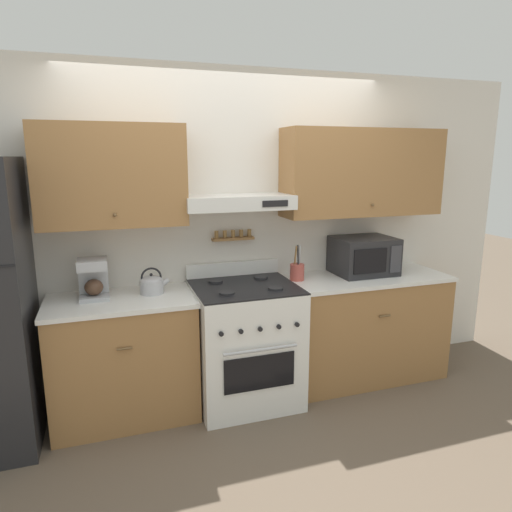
{
  "coord_description": "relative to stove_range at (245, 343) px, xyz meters",
  "views": [
    {
      "loc": [
        -0.96,
        -2.9,
        1.88
      ],
      "look_at": [
        0.09,
        0.25,
        1.15
      ],
      "focal_mm": 32.0,
      "sensor_mm": 36.0,
      "label": 1
    }
  ],
  "objects": [
    {
      "name": "wall_back",
      "position": [
        0.08,
        0.32,
        0.97
      ],
      "size": [
        5.2,
        0.46,
        2.55
      ],
      "color": "silver",
      "rests_on": "ground_plane"
    },
    {
      "name": "utensil_crock",
      "position": [
        0.48,
        0.12,
        0.5
      ],
      "size": [
        0.11,
        0.11,
        0.29
      ],
      "color": "#B24C42",
      "rests_on": "counter_right"
    },
    {
      "name": "stove_range",
      "position": [
        0.0,
        0.0,
        0.0
      ],
      "size": [
        0.77,
        0.73,
        1.04
      ],
      "color": "white",
      "rests_on": "ground_plane"
    },
    {
      "name": "microwave",
      "position": [
        1.1,
        0.14,
        0.59
      ],
      "size": [
        0.5,
        0.4,
        0.31
      ],
      "color": "#232326",
      "rests_on": "counter_right"
    },
    {
      "name": "counter_right",
      "position": [
        1.08,
        0.06,
        -0.02
      ],
      "size": [
        1.38,
        0.62,
        0.9
      ],
      "color": "olive",
      "rests_on": "ground_plane"
    },
    {
      "name": "coffee_maker",
      "position": [
        -1.07,
        0.14,
        0.57
      ],
      "size": [
        0.2,
        0.22,
        0.28
      ],
      "color": "#ADAFB5",
      "rests_on": "counter_left"
    },
    {
      "name": "tea_kettle",
      "position": [
        -0.67,
        0.12,
        0.5
      ],
      "size": [
        0.22,
        0.17,
        0.19
      ],
      "color": "#B7B7BC",
      "rests_on": "counter_left"
    },
    {
      "name": "ground_plane",
      "position": [
        -0.0,
        -0.25,
        -0.47
      ],
      "size": [
        16.0,
        16.0,
        0.0
      ],
      "primitive_type": "plane",
      "color": "brown"
    },
    {
      "name": "counter_left",
      "position": [
        -0.9,
        0.06,
        -0.02
      ],
      "size": [
        1.02,
        0.62,
        0.9
      ],
      "color": "olive",
      "rests_on": "ground_plane"
    }
  ]
}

